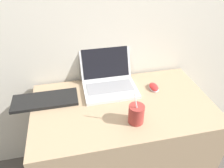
{
  "coord_description": "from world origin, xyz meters",
  "views": [
    {
      "loc": [
        -0.28,
        -0.67,
        1.57
      ],
      "look_at": [
        -0.05,
        0.41,
        0.81
      ],
      "focal_mm": 35.0,
      "sensor_mm": 36.0,
      "label": 1
    }
  ],
  "objects_px": {
    "laptop": "(109,79)",
    "computer_mouse": "(154,87)",
    "drink_cup": "(136,114)",
    "external_keyboard": "(45,100)"
  },
  "relations": [
    {
      "from": "drink_cup",
      "to": "computer_mouse",
      "type": "xyz_separation_m",
      "value": [
        0.21,
        0.27,
        -0.04
      ]
    },
    {
      "from": "laptop",
      "to": "computer_mouse",
      "type": "relative_size",
      "value": 3.56
    },
    {
      "from": "computer_mouse",
      "to": "external_keyboard",
      "type": "height_order",
      "value": "computer_mouse"
    },
    {
      "from": "drink_cup",
      "to": "external_keyboard",
      "type": "distance_m",
      "value": 0.57
    },
    {
      "from": "laptop",
      "to": "external_keyboard",
      "type": "bearing_deg",
      "value": -168.96
    },
    {
      "from": "laptop",
      "to": "drink_cup",
      "type": "height_order",
      "value": "laptop"
    },
    {
      "from": "computer_mouse",
      "to": "external_keyboard",
      "type": "relative_size",
      "value": 0.24
    },
    {
      "from": "external_keyboard",
      "to": "drink_cup",
      "type": "bearing_deg",
      "value": -30.28
    },
    {
      "from": "laptop",
      "to": "external_keyboard",
      "type": "xyz_separation_m",
      "value": [
        -0.41,
        -0.08,
        -0.05
      ]
    },
    {
      "from": "laptop",
      "to": "drink_cup",
      "type": "bearing_deg",
      "value": -78.21
    }
  ]
}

